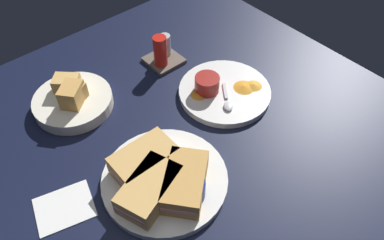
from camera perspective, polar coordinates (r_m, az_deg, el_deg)
ground_plane at (r=84.35cm, az=-1.24°, el=-5.14°), size 110.00×110.00×3.00cm
plate_sandwich_main at (r=77.86cm, az=-4.16°, el=-9.07°), size 25.92×25.92×1.60cm
sandwich_half_near at (r=77.08cm, az=-7.33°, el=-6.12°), size 13.32×7.72×4.80cm
sandwich_half_far at (r=73.17cm, az=-6.50°, el=-10.44°), size 14.83×11.51×4.80cm
sandwich_half_extra at (r=73.59cm, az=-1.09°, el=-9.42°), size 14.86×14.14×4.80cm
ramekin_dark_sauce at (r=73.18cm, az=-0.91°, el=-10.34°), size 7.54×7.54×3.94cm
spoon_by_dark_ramekin at (r=77.27cm, az=-3.55°, el=-8.11°), size 2.36×9.91×0.80cm
plate_chips_companion at (r=94.64cm, az=4.99°, el=4.29°), size 23.09×23.09×1.60cm
ramekin_light_gravy at (r=92.25cm, az=2.31°, el=5.60°), size 6.15×6.15×4.06cm
spoon_by_gravy_ramekin at (r=90.39cm, az=5.42°, el=2.68°), size 7.16×8.74×0.80cm
plantain_chip_scatter at (r=94.28cm, az=6.55°, el=4.85°), size 17.58×11.71×0.60cm
bread_basket_rear at (r=94.61cm, az=-17.74°, el=2.99°), size 18.98×18.98×8.01cm
condiment_caddy at (r=102.34cm, az=-4.51°, el=10.20°), size 9.00×9.00×9.50cm
paper_napkin_folded at (r=79.19cm, az=-18.92°, el=-12.48°), size 13.02×11.63×0.40cm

